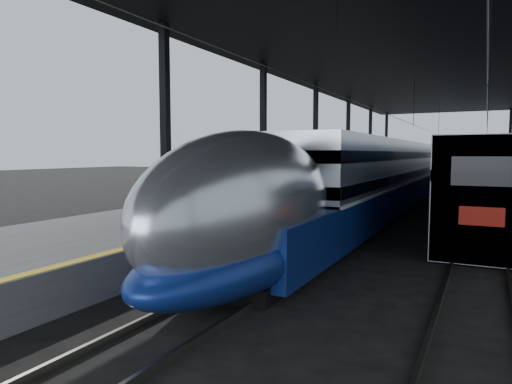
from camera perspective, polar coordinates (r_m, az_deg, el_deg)
The scene contains 8 objects.
ground at distance 13.88m, azimuth -4.74°, elevation -8.97°, with size 160.00×160.00×0.00m, color black.
platform at distance 33.32m, azimuth 8.24°, elevation -0.06°, with size 6.00×80.00×1.00m, color #4C4C4F.
yellow_strip at distance 32.50m, azimuth 12.93°, elevation 0.63°, with size 0.30×80.00×0.01m, color gold.
rails at distance 31.74m, azimuth 22.05°, elevation -1.37°, with size 6.52×80.00×0.16m.
canopy at distance 32.42m, azimuth 17.83°, elevation 14.91°, with size 18.00×75.00×9.47m.
tgv_train at distance 37.57m, azimuth 19.07°, elevation 2.36°, with size 2.79×65.20×4.00m.
second_train at distance 41.69m, azimuth 26.75°, elevation 2.45°, with size 2.81×56.05×3.87m.
child at distance 14.70m, azimuth -13.40°, elevation -2.69°, with size 0.30×0.20×0.83m, color #472E17.
Camera 1 is at (7.08, -11.47, 3.30)m, focal length 32.00 mm.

